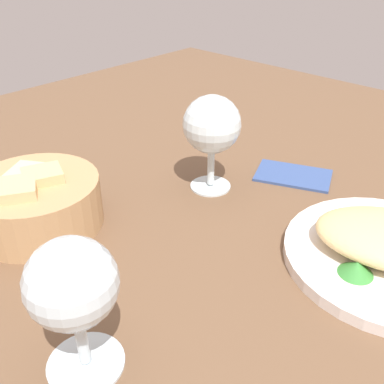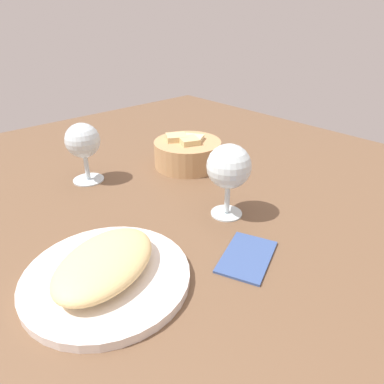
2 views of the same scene
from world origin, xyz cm
name	(u,v)px [view 1 (image 1 of 2)]	position (x,y,z in cm)	size (l,w,h in cm)	color
ground_plane	(216,247)	(0.00, 0.00, -1.00)	(140.00, 140.00, 2.00)	brown
lettuce_garnish	(356,268)	(-15.61, -4.16, 2.15)	(3.72, 3.72, 1.50)	#388A38
bread_basket	(35,202)	(18.66, 12.72, 3.36)	(16.05, 16.05, 7.47)	tan
wine_glass_near	(212,127)	(8.94, -9.24, 9.33)	(7.98, 7.98, 13.74)	silver
wine_glass_far	(73,289)	(-3.34, 21.31, 8.75)	(7.41, 7.41, 13.09)	silver
folded_napkin	(293,174)	(1.81, -20.17, 0.40)	(11.00, 7.00, 0.80)	#37508C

